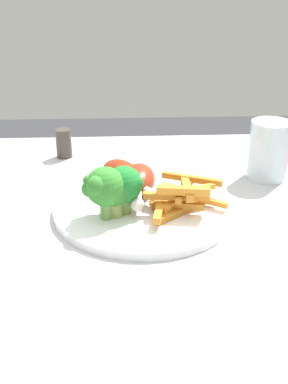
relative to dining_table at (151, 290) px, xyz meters
name	(u,v)px	position (x,y,z in m)	size (l,w,h in m)	color
dining_table	(151,290)	(0.00, 0.00, 0.00)	(1.01, 0.77, 0.74)	#B7B7BC
dinner_plate	(144,208)	(-0.01, 0.04, 0.12)	(0.27, 0.27, 0.01)	white
broccoli_floret_front	(124,185)	(-0.04, 0.01, 0.17)	(0.06, 0.05, 0.07)	#789F4D
broccoli_floret_middle	(114,191)	(-0.05, 0.00, 0.17)	(0.05, 0.06, 0.06)	#909F54
broccoli_floret_back	(103,185)	(-0.07, 0.00, 0.18)	(0.06, 0.06, 0.08)	#77A852
carrot_fries_pile	(181,197)	(0.04, 0.02, 0.15)	(0.12, 0.11, 0.05)	orange
chicken_drumstick_near	(139,181)	(-0.01, 0.08, 0.15)	(0.06, 0.13, 0.04)	#601C0F
chicken_drumstick_far	(123,176)	(-0.04, 0.10, 0.15)	(0.10, 0.13, 0.04)	#63190A
water_glass	(269,150)	(0.21, 0.15, 0.17)	(0.07, 0.07, 0.10)	silver
pepper_shaker	(64,143)	(-0.15, 0.27, 0.14)	(0.03, 0.03, 0.06)	#423833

